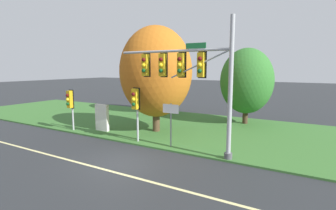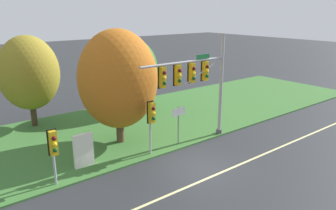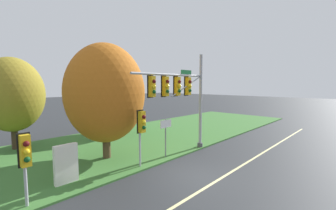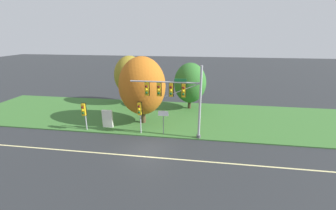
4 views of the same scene
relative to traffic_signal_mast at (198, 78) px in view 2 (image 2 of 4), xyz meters
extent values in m
plane|color=#282B2D|center=(-2.25, -2.78, -4.32)|extent=(160.00, 160.00, 0.00)
cube|color=beige|center=(-2.25, -3.98, -4.32)|extent=(36.00, 0.16, 0.01)
cube|color=#386B2D|center=(-2.25, 5.47, -4.27)|extent=(48.00, 11.50, 0.10)
cylinder|color=#9EA0A5|center=(2.20, 0.01, -0.76)|extent=(0.22, 0.22, 6.93)
cylinder|color=#4C4C51|center=(2.20, 0.01, -4.07)|extent=(0.40, 0.40, 0.30)
cylinder|color=#9EA0A5|center=(-1.05, 0.01, 1.13)|extent=(6.50, 0.14, 0.14)
cylinder|color=#9EA0A5|center=(0.57, 0.01, 0.43)|extent=(3.28, 0.08, 1.47)
cube|color=gold|center=(0.66, 0.01, 0.40)|extent=(0.34, 0.28, 1.22)
cube|color=black|center=(0.66, 0.17, 0.40)|extent=(0.46, 0.04, 1.34)
sphere|color=#4C0C0C|center=(0.66, -0.17, 0.70)|extent=(0.22, 0.22, 0.22)
sphere|color=yellow|center=(0.66, -0.17, 0.40)|extent=(0.22, 0.22, 0.22)
sphere|color=#0C4219|center=(0.66, -0.17, 0.10)|extent=(0.22, 0.22, 0.22)
cube|color=gold|center=(-0.48, 0.01, 0.40)|extent=(0.34, 0.28, 1.22)
cube|color=black|center=(-0.48, 0.17, 0.40)|extent=(0.46, 0.04, 1.34)
sphere|color=#4C0C0C|center=(-0.48, -0.17, 0.70)|extent=(0.22, 0.22, 0.22)
sphere|color=yellow|center=(-0.48, -0.17, 0.40)|extent=(0.22, 0.22, 0.22)
sphere|color=#0C4219|center=(-0.48, -0.17, 0.10)|extent=(0.22, 0.22, 0.22)
cube|color=gold|center=(-1.62, 0.01, 0.40)|extent=(0.34, 0.28, 1.22)
cube|color=black|center=(-1.62, 0.17, 0.40)|extent=(0.46, 0.04, 1.34)
sphere|color=#4C0C0C|center=(-1.62, -0.17, 0.70)|extent=(0.22, 0.22, 0.22)
sphere|color=yellow|center=(-1.62, -0.17, 0.40)|extent=(0.22, 0.22, 0.22)
sphere|color=#0C4219|center=(-1.62, -0.17, 0.10)|extent=(0.22, 0.22, 0.22)
cube|color=gold|center=(-2.76, 0.01, 0.40)|extent=(0.34, 0.28, 1.22)
cube|color=black|center=(-2.76, 0.17, 0.40)|extent=(0.46, 0.04, 1.34)
sphere|color=#4C0C0C|center=(-2.76, -0.17, 0.70)|extent=(0.22, 0.22, 0.22)
sphere|color=yellow|center=(-2.76, -0.17, 0.40)|extent=(0.22, 0.22, 0.22)
sphere|color=#0C4219|center=(-2.76, -0.17, 0.10)|extent=(0.22, 0.22, 0.22)
cube|color=#196B33|center=(0.37, -0.04, 1.35)|extent=(1.10, 0.04, 0.28)
cylinder|color=#9EA0A5|center=(-9.35, 0.20, -2.81)|extent=(0.12, 0.12, 2.82)
cube|color=gold|center=(-9.35, 0.00, -1.96)|extent=(0.34, 0.28, 1.22)
cube|color=black|center=(-9.35, 0.16, -1.96)|extent=(0.46, 0.04, 1.34)
sphere|color=#4C0C0C|center=(-9.35, -0.18, -1.66)|extent=(0.22, 0.22, 0.22)
sphere|color=yellow|center=(-9.35, -0.18, -1.96)|extent=(0.22, 0.22, 0.22)
sphere|color=#0C4219|center=(-9.35, -0.18, -2.26)|extent=(0.22, 0.22, 0.22)
cylinder|color=#9EA0A5|center=(-3.55, 0.23, -2.62)|extent=(0.12, 0.12, 3.20)
cube|color=gold|center=(-3.55, 0.03, -1.58)|extent=(0.34, 0.28, 1.22)
cube|color=black|center=(-3.55, 0.19, -1.58)|extent=(0.46, 0.04, 1.34)
sphere|color=#4C0C0C|center=(-3.55, -0.15, -1.28)|extent=(0.22, 0.22, 0.22)
sphere|color=yellow|center=(-3.55, -0.15, -1.58)|extent=(0.22, 0.22, 0.22)
sphere|color=#0C4219|center=(-3.55, -0.15, -1.88)|extent=(0.22, 0.22, 0.22)
cylinder|color=slate|center=(-1.28, 0.33, -2.97)|extent=(0.08, 0.08, 2.50)
cube|color=white|center=(-1.28, 0.30, -2.03)|extent=(1.01, 0.03, 0.50)
cylinder|color=#423021|center=(-7.53, 9.70, -2.81)|extent=(0.43, 0.43, 2.82)
ellipsoid|color=olive|center=(-7.53, 9.70, -0.21)|extent=(4.31, 4.31, 5.39)
cylinder|color=#4C3823|center=(-4.02, 3.01, -2.81)|extent=(0.50, 0.50, 2.82)
ellipsoid|color=#B76019|center=(-4.02, 3.01, -0.02)|extent=(5.01, 5.01, 6.27)
cylinder|color=#423021|center=(0.78, 8.80, -3.07)|extent=(0.41, 0.41, 2.30)
ellipsoid|color=#2D6B28|center=(0.78, 8.80, -0.79)|extent=(4.14, 4.14, 5.18)
cube|color=silver|center=(-7.41, 1.13, -3.27)|extent=(1.10, 0.24, 1.90)
cube|color=#4C4C51|center=(-7.81, 1.13, -4.17)|extent=(0.10, 0.20, 0.10)
cube|color=#4C4C51|center=(-7.01, 1.13, -4.17)|extent=(0.10, 0.20, 0.10)
camera|label=1|loc=(5.98, -12.28, 0.28)|focal=28.00mm
camera|label=2|loc=(-13.97, -14.79, 4.18)|focal=35.00mm
camera|label=3|loc=(-11.76, -9.58, 0.56)|focal=24.00mm
camera|label=4|loc=(2.24, -19.77, 5.42)|focal=24.00mm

